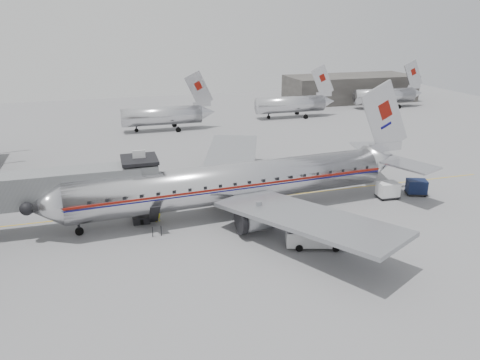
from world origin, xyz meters
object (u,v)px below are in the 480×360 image
object	(u,v)px
airliner	(240,182)
baggage_cart_white	(388,190)
service_van	(316,234)
ramp_worker	(157,212)
baggage_cart_navy	(416,187)

from	to	relation	value
airliner	baggage_cart_white	world-z (taller)	airliner
service_van	ramp_worker	distance (m)	15.74
baggage_cart_navy	airliner	bearing A→B (deg)	-161.84
baggage_cart_navy	baggage_cart_white	world-z (taller)	baggage_cart_white
ramp_worker	baggage_cart_navy	bearing A→B (deg)	-21.75
service_van	baggage_cart_navy	world-z (taller)	service_van
airliner	baggage_cart_white	distance (m)	17.00
service_van	baggage_cart_navy	distance (m)	18.47
service_van	baggage_cart_white	world-z (taller)	service_van
airliner	baggage_cart_navy	distance (m)	20.69
baggage_cart_navy	baggage_cart_white	bearing A→B (deg)	-158.90
service_van	baggage_cart_navy	size ratio (longest dim) A/B	2.01
baggage_cart_navy	ramp_worker	distance (m)	29.08
ramp_worker	airliner	bearing A→B (deg)	-19.40
baggage_cart_navy	ramp_worker	world-z (taller)	ramp_worker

